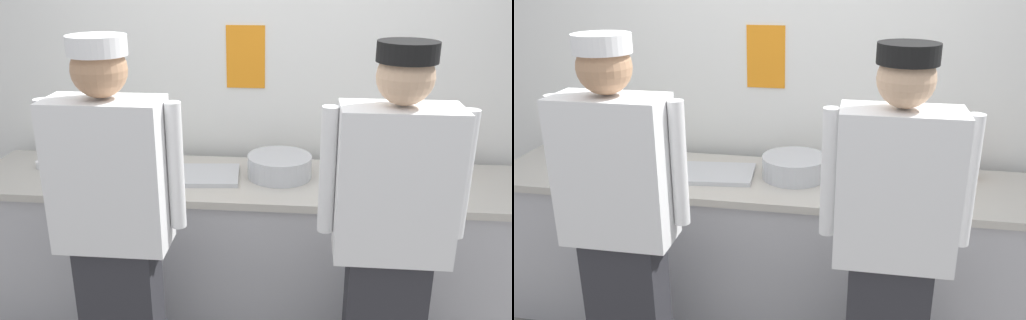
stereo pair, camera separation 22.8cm
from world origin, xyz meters
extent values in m
cube|color=white|center=(0.00, 0.83, 1.39)|extent=(5.02, 0.10, 2.77)
cube|color=orange|center=(-0.12, 0.78, 1.49)|extent=(0.23, 0.01, 0.37)
cube|color=#B2B2B7|center=(0.00, 0.36, 0.42)|extent=(3.14, 0.63, 0.85)
cube|color=#B7B2A8|center=(0.00, 0.36, 0.87)|extent=(3.20, 0.68, 0.04)
cube|color=#2D2D33|center=(-0.58, -0.34, 0.42)|extent=(0.35, 0.20, 0.83)
cube|color=white|center=(-0.58, -0.34, 1.16)|extent=(0.49, 0.24, 0.66)
cylinder|color=white|center=(-0.85, -0.30, 1.19)|extent=(0.07, 0.07, 0.56)
cylinder|color=white|center=(-0.30, -0.30, 1.19)|extent=(0.07, 0.07, 0.56)
sphere|color=tan|center=(-0.58, -0.34, 1.61)|extent=(0.23, 0.23, 0.23)
cylinder|color=white|center=(-0.58, -0.34, 1.70)|extent=(0.24, 0.24, 0.08)
cube|color=white|center=(0.62, -0.31, 1.15)|extent=(0.48, 0.24, 0.65)
cylinder|color=white|center=(0.34, -0.27, 1.19)|extent=(0.07, 0.07, 0.56)
cylinder|color=white|center=(0.90, -0.27, 1.19)|extent=(0.07, 0.07, 0.56)
sphere|color=tan|center=(0.62, -0.31, 1.60)|extent=(0.22, 0.22, 0.22)
cylinder|color=black|center=(0.62, -0.31, 1.69)|extent=(0.23, 0.23, 0.08)
cylinder|color=white|center=(0.74, 0.40, 0.89)|extent=(0.23, 0.23, 0.01)
cylinder|color=white|center=(0.74, 0.40, 0.90)|extent=(0.23, 0.23, 0.01)
cylinder|color=white|center=(0.74, 0.40, 0.92)|extent=(0.23, 0.23, 0.01)
cylinder|color=white|center=(0.74, 0.40, 0.93)|extent=(0.23, 0.23, 0.01)
cylinder|color=white|center=(0.74, 0.40, 0.94)|extent=(0.23, 0.23, 0.01)
cylinder|color=white|center=(0.74, 0.40, 0.95)|extent=(0.23, 0.23, 0.01)
cylinder|color=white|center=(0.74, 0.40, 0.96)|extent=(0.23, 0.23, 0.01)
cylinder|color=white|center=(0.74, 0.40, 0.98)|extent=(0.23, 0.23, 0.01)
cylinder|color=white|center=(-1.03, 0.24, 0.89)|extent=(0.22, 0.22, 0.01)
cylinder|color=white|center=(-1.03, 0.24, 0.90)|extent=(0.22, 0.22, 0.01)
cylinder|color=white|center=(-1.03, 0.24, 0.92)|extent=(0.22, 0.22, 0.01)
cylinder|color=white|center=(-1.03, 0.24, 0.93)|extent=(0.22, 0.22, 0.01)
cylinder|color=white|center=(-1.03, 0.24, 0.94)|extent=(0.22, 0.22, 0.01)
cylinder|color=#B7BABF|center=(0.11, 0.41, 0.95)|extent=(0.36, 0.36, 0.12)
cube|color=#B7BABF|center=(-0.35, 0.35, 0.90)|extent=(0.50, 0.36, 0.02)
cylinder|color=orange|center=(1.08, 0.56, 0.97)|extent=(0.06, 0.06, 0.18)
cone|color=orange|center=(1.08, 0.56, 1.08)|extent=(0.05, 0.05, 0.04)
cylinder|color=#56A333|center=(-0.83, 0.40, 0.96)|extent=(0.06, 0.06, 0.14)
cone|color=#56A333|center=(-0.83, 0.40, 1.05)|extent=(0.05, 0.05, 0.04)
cylinder|color=#E5E066|center=(-1.03, 0.48, 0.96)|extent=(0.05, 0.05, 0.16)
cone|color=#E5E066|center=(-1.03, 0.48, 1.06)|extent=(0.04, 0.04, 0.04)
cylinder|color=white|center=(0.91, 0.55, 0.90)|extent=(0.08, 0.08, 0.04)
cylinder|color=gold|center=(0.91, 0.55, 0.92)|extent=(0.07, 0.07, 0.01)
cylinder|color=white|center=(-1.26, 0.42, 0.91)|extent=(0.09, 0.09, 0.04)
cylinder|color=#5B932D|center=(-1.26, 0.42, 0.92)|extent=(0.08, 0.08, 0.01)
cylinder|color=white|center=(0.97, 0.41, 0.93)|extent=(0.09, 0.09, 0.09)
camera|label=1|loc=(0.24, -2.40, 2.00)|focal=37.81mm
camera|label=2|loc=(0.47, -2.37, 2.00)|focal=37.81mm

